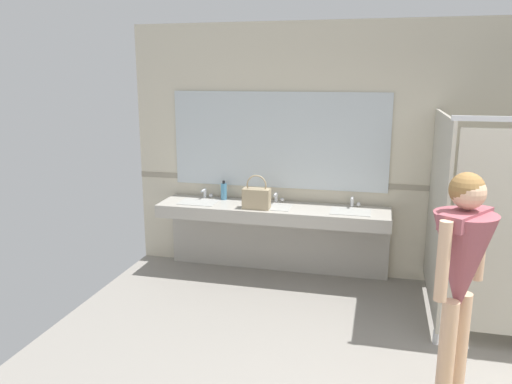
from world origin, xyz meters
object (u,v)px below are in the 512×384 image
at_px(soap_dispenser, 224,191).
at_px(paper_cup, 262,202).
at_px(handbag, 256,198).
at_px(person_standing, 461,264).

distance_m(soap_dispenser, paper_cup, 0.57).
bearing_deg(handbag, person_standing, -44.87).
bearing_deg(person_standing, paper_cup, 133.26).
xyz_separation_m(person_standing, handbag, (-1.81, 1.80, -0.09)).
relative_size(person_standing, handbag, 4.45).
xyz_separation_m(handbag, soap_dispenser, (-0.46, 0.31, -0.02)).
distance_m(person_standing, paper_cup, 2.58).
height_order(person_standing, paper_cup, person_standing).
relative_size(soap_dispenser, paper_cup, 2.04).
bearing_deg(paper_cup, person_standing, -46.74).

